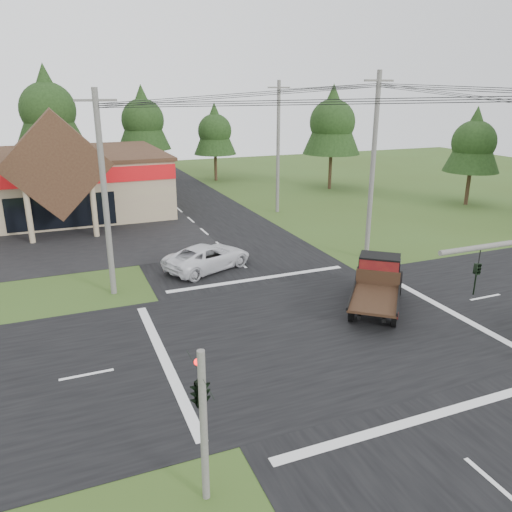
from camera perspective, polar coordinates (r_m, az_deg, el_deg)
ground at (r=23.03m, az=7.04°, el=-8.43°), size 120.00×120.00×0.00m
road_ns at (r=23.02m, az=7.04°, el=-8.40°), size 12.00×120.00×0.02m
road_ew at (r=23.02m, az=7.04°, el=-8.40°), size 120.00×12.00×0.02m
parking_apron at (r=38.44m, az=-26.81°, el=0.77°), size 28.00×14.00×0.02m
traffic_signal_corner at (r=12.82m, az=-6.43°, el=-13.76°), size 0.53×2.48×4.40m
utility_pole_nw at (r=26.41m, az=-16.92°, el=6.79°), size 2.00×0.30×10.50m
utility_pole_ne at (r=31.96m, az=13.20°, el=9.90°), size 2.00×0.30×11.50m
utility_pole_n at (r=44.07m, az=2.54°, el=12.35°), size 2.00×0.30×11.20m
tree_row_c at (r=58.86m, az=-22.73°, el=15.43°), size 7.28×7.28×13.13m
tree_row_d at (r=60.79m, az=-12.84°, el=15.12°), size 6.16×6.16×11.11m
tree_row_e at (r=60.81m, az=-4.74°, el=14.23°), size 5.04×5.04×9.09m
tree_side_ne at (r=55.65m, az=8.73°, el=15.10°), size 6.16×6.16×11.11m
tree_side_e_near at (r=51.18m, az=23.67°, el=12.04°), size 5.04×5.04×9.09m
antique_flatbed_truck at (r=25.22m, az=13.64°, el=-3.31°), size 5.49×6.01×2.47m
white_pickup at (r=30.31m, az=-5.52°, el=-0.11°), size 6.10×4.49×1.54m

